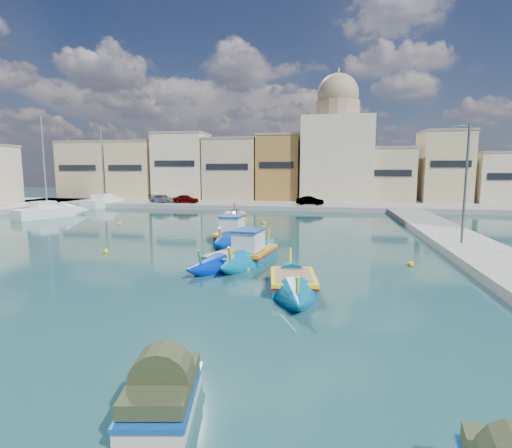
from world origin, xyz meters
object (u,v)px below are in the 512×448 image
(luzzu_cyan_south, at_px, (293,284))
(yacht_midnorth, at_px, (60,212))
(church_block, at_px, (336,147))
(quay_street_lamp, at_px, (465,183))
(yacht_north, at_px, (111,202))
(luzzu_blue_south, at_px, (233,260))
(luzzu_turquoise_cabin, at_px, (251,254))
(tender_near, at_px, (163,395))
(luzzu_green, at_px, (235,217))
(luzzu_blue_cabin, at_px, (234,236))

(luzzu_cyan_south, xyz_separation_m, yacht_midnorth, (-28.04, 22.75, 0.22))
(church_block, bearing_deg, quay_street_lamp, -77.65)
(yacht_midnorth, bearing_deg, yacht_north, 95.49)
(church_block, bearing_deg, yacht_north, -164.51)
(quay_street_lamp, bearing_deg, luzzu_blue_south, -155.38)
(luzzu_turquoise_cabin, xyz_separation_m, tender_near, (0.84, -14.57, 0.05))
(quay_street_lamp, height_order, tender_near, quay_street_lamp)
(quay_street_lamp, bearing_deg, luzzu_green, 144.29)
(luzzu_blue_cabin, bearing_deg, church_block, 76.97)
(luzzu_cyan_south, bearing_deg, church_block, 86.81)
(church_block, xyz_separation_m, luzzu_blue_south, (-6.19, -40.25, -8.17))
(church_block, bearing_deg, tender_near, -94.77)
(church_block, height_order, luzzu_cyan_south, church_block)
(yacht_midnorth, bearing_deg, church_block, 35.32)
(tender_near, bearing_deg, church_block, 85.23)
(luzzu_turquoise_cabin, relative_size, luzzu_blue_cabin, 1.08)
(luzzu_turquoise_cabin, relative_size, tender_near, 3.26)
(luzzu_blue_cabin, xyz_separation_m, yacht_north, (-24.01, 24.63, 0.11))
(yacht_north, distance_m, yacht_midnorth, 12.88)
(church_block, relative_size, luzzu_green, 2.29)
(luzzu_blue_cabin, bearing_deg, yacht_north, 134.27)
(church_block, height_order, yacht_midnorth, church_block)
(luzzu_blue_cabin, height_order, tender_near, luzzu_blue_cabin)
(tender_near, relative_size, yacht_midnorth, 0.24)
(quay_street_lamp, relative_size, luzzu_cyan_south, 1.06)
(church_block, relative_size, yacht_north, 1.60)
(luzzu_green, bearing_deg, church_block, 63.47)
(yacht_north, relative_size, yacht_midnorth, 1.01)
(luzzu_turquoise_cabin, height_order, luzzu_blue_cabin, luzzu_blue_cabin)
(luzzu_turquoise_cabin, bearing_deg, yacht_north, 131.00)
(quay_street_lamp, distance_m, luzzu_cyan_south, 14.92)
(quay_street_lamp, relative_size, yacht_north, 0.67)
(luzzu_blue_cabin, distance_m, luzzu_green, 12.66)
(luzzu_blue_south, distance_m, tender_near, 13.62)
(church_block, height_order, luzzu_turquoise_cabin, church_block)
(tender_near, bearing_deg, quay_street_lamp, 58.87)
(quay_street_lamp, bearing_deg, luzzu_cyan_south, -133.73)
(quay_street_lamp, relative_size, luzzu_blue_south, 0.98)
(luzzu_blue_south, height_order, yacht_north, yacht_north)
(quay_street_lamp, height_order, luzzu_green, quay_street_lamp)
(luzzu_turquoise_cabin, distance_m, yacht_midnorth, 30.71)
(luzzu_turquoise_cabin, xyz_separation_m, luzzu_blue_south, (-0.85, -1.06, -0.11))
(yacht_north, height_order, yacht_midnorth, yacht_north)
(church_block, relative_size, yacht_midnorth, 1.62)
(yacht_midnorth, bearing_deg, luzzu_cyan_south, -39.04)
(luzzu_green, relative_size, tender_near, 2.95)
(luzzu_cyan_south, relative_size, yacht_north, 0.64)
(luzzu_blue_cabin, xyz_separation_m, luzzu_green, (-2.78, 12.35, -0.09))
(luzzu_turquoise_cabin, bearing_deg, tender_near, -86.69)
(luzzu_blue_south, bearing_deg, luzzu_green, 102.75)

